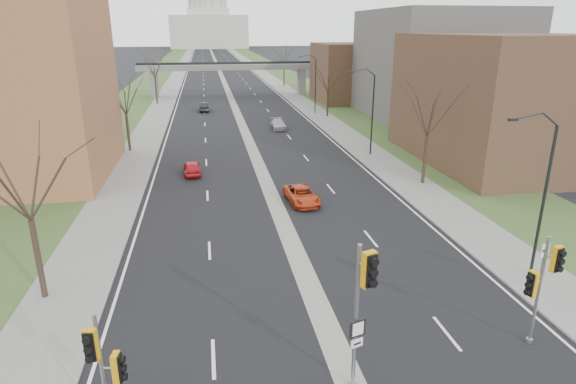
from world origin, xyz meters
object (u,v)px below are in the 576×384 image
object	(u,v)px
signal_pole_left	(104,364)
car_right_near	(302,195)
speed_limit_sign	(543,258)
signal_pole_right	(542,278)
car_left_far	(204,107)
signal_pole_median	(363,295)
car_right_mid	(278,124)
car_left_near	(192,168)

from	to	relation	value
signal_pole_left	car_right_near	size ratio (longest dim) A/B	1.06
speed_limit_sign	car_right_near	xyz separation A→B (m)	(-9.13, 14.71, -1.25)
signal_pole_right	car_left_far	bearing A→B (deg)	87.22
signal_pole_right	speed_limit_sign	size ratio (longest dim) A/B	1.92
signal_pole_median	speed_limit_sign	bearing A→B (deg)	7.46
signal_pole_median	car_right_mid	bearing A→B (deg)	67.13
signal_pole_left	car_left_far	world-z (taller)	signal_pole_left
signal_pole_left	signal_pole_median	size ratio (longest dim) A/B	0.81
signal_pole_right	signal_pole_median	bearing A→B (deg)	174.87
signal_pole_right	car_left_near	world-z (taller)	signal_pole_right
signal_pole_median	signal_pole_right	bearing A→B (deg)	-8.32
speed_limit_sign	car_left_far	distance (m)	60.89
speed_limit_sign	car_right_mid	distance (m)	43.27
car_left_far	car_right_mid	distance (m)	18.56
signal_pole_left	speed_limit_sign	world-z (taller)	signal_pole_left
signal_pole_right	car_right_near	size ratio (longest dim) A/B	1.10
signal_pole_right	car_right_near	distance (m)	19.69
signal_pole_left	car_right_mid	distance (m)	50.56
speed_limit_sign	car_left_far	size ratio (longest dim) A/B	0.61
car_right_mid	signal_pole_median	bearing A→B (deg)	-94.48
signal_pole_left	car_right_near	bearing A→B (deg)	74.00
signal_pole_median	car_left_near	bearing A→B (deg)	84.82
signal_pole_median	car_right_near	bearing A→B (deg)	66.90
car_left_far	car_right_near	size ratio (longest dim) A/B	0.94
car_left_far	speed_limit_sign	bearing A→B (deg)	105.24
signal_pole_right	car_left_far	distance (m)	63.95
signal_pole_right	car_left_far	xyz separation A→B (m)	(-13.02, 62.56, -2.50)
signal_pole_right	speed_limit_sign	bearing A→B (deg)	36.38
signal_pole_median	signal_pole_left	bearing A→B (deg)	169.08
car_left_far	car_right_near	world-z (taller)	car_left_far
signal_pole_median	car_right_near	world-z (taller)	signal_pole_median
signal_pole_median	car_left_far	xyz separation A→B (m)	(-5.17, 63.86, -3.31)
signal_pole_median	car_left_near	distance (m)	29.72
speed_limit_sign	car_right_mid	size ratio (longest dim) A/B	0.60
speed_limit_sign	car_right_mid	world-z (taller)	speed_limit_sign
car_left_near	car_right_near	distance (m)	12.19
signal_pole_median	speed_limit_sign	xyz separation A→B (m)	(11.00, 5.17, -2.13)
signal_pole_left	signal_pole_right	bearing A→B (deg)	18.05
car_left_near	car_right_mid	xyz separation A→B (m)	(10.72, 19.09, -0.02)
signal_pole_right	car_right_mid	world-z (taller)	signal_pole_right
signal_pole_right	car_left_near	size ratio (longest dim) A/B	1.31
signal_pole_median	speed_limit_sign	distance (m)	12.34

